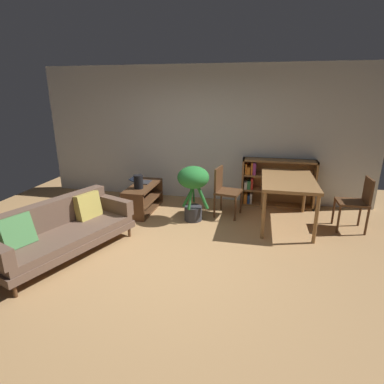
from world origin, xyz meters
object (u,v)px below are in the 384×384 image
Objects in this scene: potted_floor_plant at (193,184)px; dining_chair_near at (357,201)px; dining_chair_far at (225,189)px; open_laptop at (141,181)px; media_console at (143,198)px; bookshelf at (274,182)px; dining_table at (288,184)px; fabric_couch at (60,229)px; desk_speaker at (138,182)px.

dining_chair_near is (2.67, 0.16, -0.16)m from potted_floor_plant.
potted_floor_plant is 0.64m from dining_chair_far.
open_laptop is at bearing 175.71° from dining_chair_near.
media_console is 2.90× the size of open_laptop.
dining_chair_near is at bearing -1.63° from media_console.
bookshelf is at bearing 38.45° from potted_floor_plant.
dining_table is (2.70, -0.29, 0.20)m from open_laptop.
dining_table is at bearing -179.89° from dining_chair_near.
desk_speaker is (0.52, 1.62, 0.26)m from fabric_couch.
fabric_couch is 3.59m from dining_table.
fabric_couch is 2.82m from dining_chair_far.
media_console is at bearing -160.89° from bookshelf.
dining_chair_near is at bearing 22.19° from fabric_couch.
potted_floor_plant is at bearing 45.15° from fabric_couch.
potted_floor_plant reaches higher than bookshelf.
potted_floor_plant is at bearing -14.60° from media_console.
desk_speaker is 2.61m from dining_table.
desk_speaker is (0.00, -0.21, 0.38)m from media_console.
fabric_couch is 2.06m from open_laptop.
fabric_couch reaches higher than media_console.
desk_speaker is 0.18× the size of bookshelf.
bookshelf reaches higher than open_laptop.
potted_floor_plant is (1.03, -0.06, 0.04)m from desk_speaker.
dining_chair_far is (-2.17, 0.20, -0.00)m from dining_chair_near.
media_console is 2.58m from bookshelf.
dining_table is at bearing -79.31° from bookshelf.
dining_chair_near is (1.09, 0.00, -0.22)m from dining_table.
dining_chair_far reaches higher than fabric_couch.
potted_floor_plant is at bearing -143.88° from dining_chair_far.
dining_table is 1.11m from dining_chair_near.
dining_chair_far is 0.64× the size of bookshelf.
bookshelf is (2.43, 1.05, -0.16)m from desk_speaker.
desk_speaker is at bearing 176.61° from potted_floor_plant.
desk_speaker is 0.18× the size of dining_table.
bookshelf is at bearing 39.69° from dining_chair_far.
media_console is 0.44m from desk_speaker.
open_laptop is (0.43, 2.01, 0.16)m from fabric_couch.
potted_floor_plant reaches higher than media_console.
fabric_couch reaches higher than open_laptop.
dining_table is 1.12m from dining_chair_far.
media_console is 1.56m from dining_chair_far.
potted_floor_plant is 0.70× the size of bookshelf.
dining_table is at bearing -6.05° from open_laptop.
open_laptop is 1.63m from dining_chair_far.
fabric_couch is 2.22m from potted_floor_plant.
open_laptop is 0.43× the size of dining_chair_near.
potted_floor_plant is at bearing -141.55° from bookshelf.
potted_floor_plant reaches higher than dining_chair_far.
open_laptop is 0.39× the size of potted_floor_plant.
media_console is 0.35m from open_laptop.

